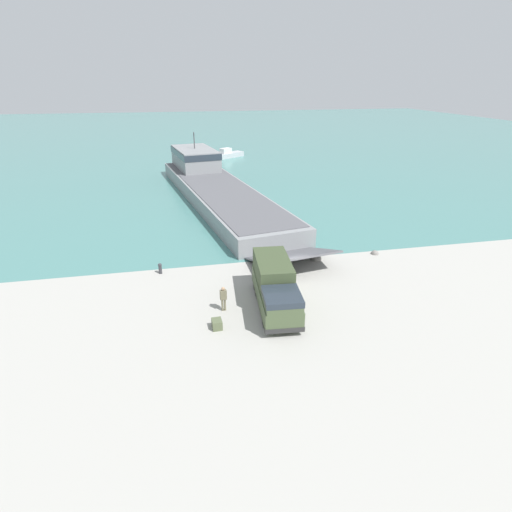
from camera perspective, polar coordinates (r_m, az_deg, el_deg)
ground_plane at (r=32.15m, az=5.04°, el=-3.20°), size 240.00×240.00×0.00m
water_surface at (r=122.34m, az=-7.87°, el=16.87°), size 240.00×180.00×0.01m
landing_craft at (r=55.65m, az=-6.27°, el=10.40°), size 14.28×43.02×7.29m
military_truck at (r=27.51m, az=2.77°, el=-4.35°), size 3.04×7.57×3.13m
soldier_on_ramp at (r=27.34m, az=-4.68°, el=-5.85°), size 0.47×0.30×1.83m
moored_boat_a at (r=83.70m, az=-4.10°, el=14.27°), size 7.07×5.63×1.92m
mooring_bollard at (r=33.54m, az=-13.54°, el=-1.67°), size 0.31×0.31×0.91m
cargo_crate at (r=25.94m, az=-5.60°, el=-9.66°), size 0.65×0.77×0.62m
shoreline_rock_a at (r=35.68m, az=8.55°, el=-0.52°), size 0.99×0.99×0.99m
shoreline_rock_b at (r=38.02m, az=16.60°, el=0.28°), size 0.70×0.70×0.70m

